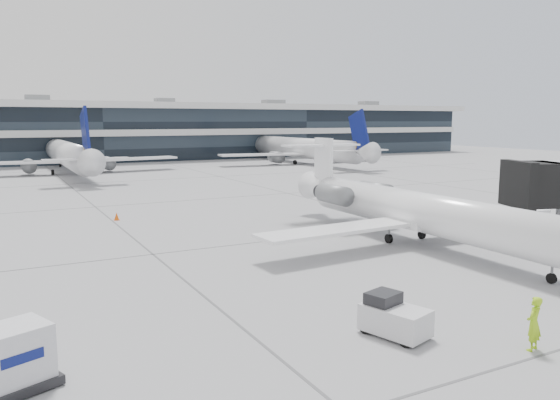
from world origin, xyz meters
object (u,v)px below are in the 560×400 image
baggage_tug (393,317)px  regional_jet (417,210)px  ramp_worker (534,324)px  cargo_uld (11,359)px

baggage_tug → regional_jet: bearing=28.4°
ramp_worker → cargo_uld: bearing=-36.0°
regional_jet → cargo_uld: (-23.56, -9.13, -1.24)m
cargo_uld → baggage_tug: bearing=-30.3°
regional_jet → ramp_worker: (-7.60, -14.36, -1.24)m
ramp_worker → baggage_tug: ramp_worker is taller
ramp_worker → cargo_uld: 16.80m
regional_jet → ramp_worker: 16.29m
baggage_tug → cargo_uld: size_ratio=0.97×
baggage_tug → cargo_uld: (-12.57, 1.93, 0.27)m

